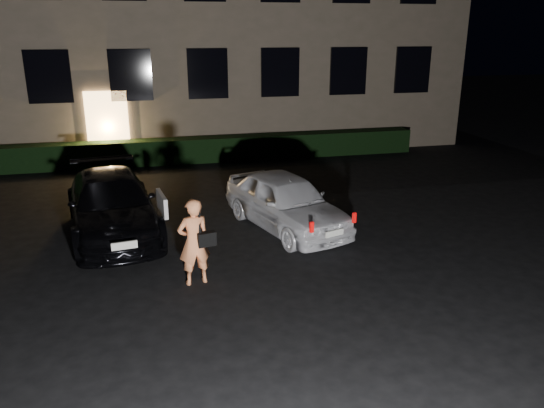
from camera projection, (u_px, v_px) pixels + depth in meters
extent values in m
plane|color=black|center=(289.00, 299.00, 9.26)|extent=(80.00, 80.00, 0.00)
cube|color=#FFC070|center=(108.00, 128.00, 18.20)|extent=(1.40, 0.10, 2.50)
cube|color=black|center=(49.00, 77.00, 17.28)|extent=(1.40, 0.10, 1.70)
cube|color=black|center=(131.00, 75.00, 17.85)|extent=(1.40, 0.10, 1.70)
cube|color=black|center=(208.00, 74.00, 18.42)|extent=(1.40, 0.10, 1.70)
cube|color=black|center=(280.00, 72.00, 18.99)|extent=(1.40, 0.10, 1.70)
cube|color=black|center=(348.00, 71.00, 19.56)|extent=(1.40, 0.10, 1.70)
cube|color=black|center=(413.00, 70.00, 20.13)|extent=(1.40, 0.10, 1.70)
cube|color=black|center=(212.00, 149.00, 18.82)|extent=(15.00, 0.70, 0.85)
imported|color=black|center=(112.00, 204.00, 12.15)|extent=(2.50, 4.83, 1.34)
cube|color=white|center=(162.00, 203.00, 11.70)|extent=(0.22, 0.96, 0.45)
cube|color=silver|center=(124.00, 245.00, 10.07)|extent=(0.49, 0.11, 0.15)
imported|color=white|center=(286.00, 201.00, 12.40)|extent=(2.64, 4.14, 1.31)
cube|color=red|center=(312.00, 227.00, 10.62)|extent=(0.09, 0.07, 0.22)
cube|color=red|center=(354.00, 218.00, 11.15)|extent=(0.09, 0.07, 0.22)
cube|color=silver|center=(335.00, 233.00, 10.91)|extent=(0.43, 0.17, 0.13)
imported|color=#EE8852|center=(194.00, 242.00, 9.62)|extent=(0.67, 0.51, 1.64)
cube|color=black|center=(207.00, 239.00, 9.59)|extent=(0.36, 0.22, 0.26)
cube|color=black|center=(199.00, 220.00, 9.46)|extent=(0.05, 0.06, 0.51)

